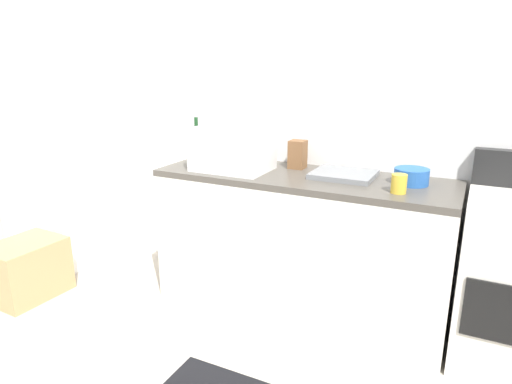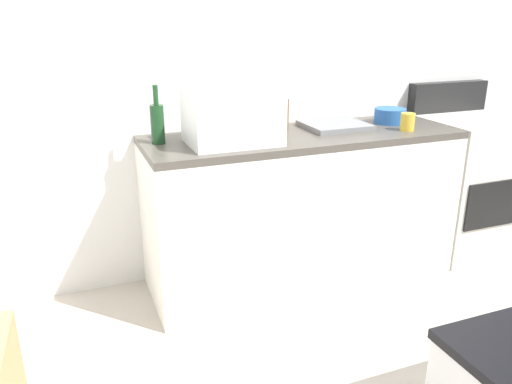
{
  "view_description": "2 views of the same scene",
  "coord_description": "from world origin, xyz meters",
  "px_view_note": "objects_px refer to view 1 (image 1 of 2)",
  "views": [
    {
      "loc": [
        1.23,
        -1.3,
        1.56
      ],
      "look_at": [
        0.04,
        1.1,
        0.78
      ],
      "focal_mm": 31.62,
      "sensor_mm": 36.0,
      "label": 1
    },
    {
      "loc": [
        -0.96,
        -1.29,
        1.53
      ],
      "look_at": [
        -0.05,
        1.05,
        0.65
      ],
      "focal_mm": 35.43,
      "sensor_mm": 36.0,
      "label": 2
    }
  ],
  "objects_px": {
    "microwave": "(233,149)",
    "cardboard_box_medium": "(26,269)",
    "knife_block": "(298,154)",
    "refrigerator": "(58,149)",
    "wine_bottle": "(197,145)",
    "mixing_bowl": "(411,176)",
    "coffee_mug": "(399,184)"
  },
  "relations": [
    {
      "from": "refrigerator",
      "to": "mixing_bowl",
      "type": "bearing_deg",
      "value": 2.55
    },
    {
      "from": "refrigerator",
      "to": "knife_block",
      "type": "distance_m",
      "value": 1.97
    },
    {
      "from": "coffee_mug",
      "to": "knife_block",
      "type": "relative_size",
      "value": 0.56
    },
    {
      "from": "refrigerator",
      "to": "cardboard_box_medium",
      "type": "distance_m",
      "value": 1.0
    },
    {
      "from": "knife_block",
      "to": "mixing_bowl",
      "type": "relative_size",
      "value": 0.95
    },
    {
      "from": "microwave",
      "to": "cardboard_box_medium",
      "type": "height_order",
      "value": "microwave"
    },
    {
      "from": "wine_bottle",
      "to": "mixing_bowl",
      "type": "height_order",
      "value": "wine_bottle"
    },
    {
      "from": "knife_block",
      "to": "mixing_bowl",
      "type": "bearing_deg",
      "value": -7.02
    },
    {
      "from": "refrigerator",
      "to": "coffee_mug",
      "type": "relative_size",
      "value": 17.98
    },
    {
      "from": "wine_bottle",
      "to": "knife_block",
      "type": "height_order",
      "value": "wine_bottle"
    },
    {
      "from": "microwave",
      "to": "knife_block",
      "type": "xyz_separation_m",
      "value": [
        0.35,
        0.23,
        -0.05
      ]
    },
    {
      "from": "microwave",
      "to": "mixing_bowl",
      "type": "distance_m",
      "value": 1.08
    },
    {
      "from": "knife_block",
      "to": "cardboard_box_medium",
      "type": "distance_m",
      "value": 2.01
    },
    {
      "from": "knife_block",
      "to": "cardboard_box_medium",
      "type": "height_order",
      "value": "knife_block"
    },
    {
      "from": "microwave",
      "to": "cardboard_box_medium",
      "type": "xyz_separation_m",
      "value": [
        -1.29,
        -0.61,
        -0.84
      ]
    },
    {
      "from": "refrigerator",
      "to": "wine_bottle",
      "type": "relative_size",
      "value": 5.99
    },
    {
      "from": "refrigerator",
      "to": "cardboard_box_medium",
      "type": "height_order",
      "value": "refrigerator"
    },
    {
      "from": "coffee_mug",
      "to": "mixing_bowl",
      "type": "bearing_deg",
      "value": 81.48
    },
    {
      "from": "refrigerator",
      "to": "wine_bottle",
      "type": "distance_m",
      "value": 1.26
    },
    {
      "from": "refrigerator",
      "to": "microwave",
      "type": "xyz_separation_m",
      "value": [
        1.6,
        -0.02,
        0.14
      ]
    },
    {
      "from": "refrigerator",
      "to": "coffee_mug",
      "type": "xyz_separation_m",
      "value": [
        2.64,
        -0.09,
        0.05
      ]
    },
    {
      "from": "wine_bottle",
      "to": "knife_block",
      "type": "bearing_deg",
      "value": 7.3
    },
    {
      "from": "refrigerator",
      "to": "knife_block",
      "type": "relative_size",
      "value": 9.99
    },
    {
      "from": "coffee_mug",
      "to": "refrigerator",
      "type": "bearing_deg",
      "value": 177.95
    },
    {
      "from": "coffee_mug",
      "to": "knife_block",
      "type": "bearing_deg",
      "value": 156.24
    },
    {
      "from": "mixing_bowl",
      "to": "cardboard_box_medium",
      "type": "relative_size",
      "value": 0.4
    },
    {
      "from": "refrigerator",
      "to": "coffee_mug",
      "type": "height_order",
      "value": "refrigerator"
    },
    {
      "from": "microwave",
      "to": "wine_bottle",
      "type": "height_order",
      "value": "wine_bottle"
    },
    {
      "from": "knife_block",
      "to": "wine_bottle",
      "type": "bearing_deg",
      "value": -172.7
    },
    {
      "from": "microwave",
      "to": "coffee_mug",
      "type": "distance_m",
      "value": 1.04
    },
    {
      "from": "microwave",
      "to": "knife_block",
      "type": "height_order",
      "value": "microwave"
    },
    {
      "from": "knife_block",
      "to": "refrigerator",
      "type": "bearing_deg",
      "value": -173.95
    }
  ]
}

